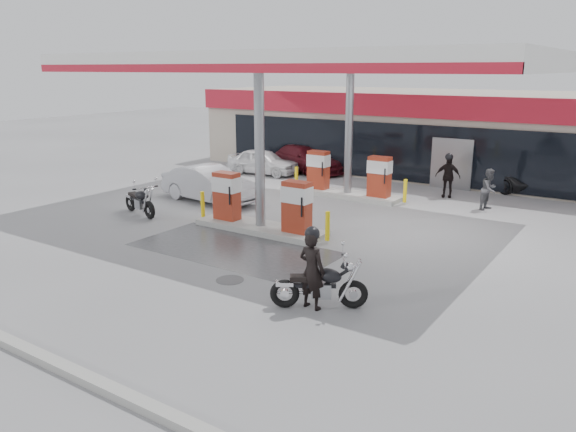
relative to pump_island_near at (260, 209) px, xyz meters
name	(u,v)px	position (x,y,z in m)	size (l,w,h in m)	color
ground	(221,246)	(0.00, -2.00, -0.71)	(90.00, 90.00, 0.00)	gray
wet_patch	(234,249)	(0.50, -2.00, -0.71)	(6.00, 3.00, 0.00)	#4C4C4F
drain_cover	(230,280)	(2.00, -4.00, -0.71)	(0.70, 0.70, 0.01)	#38383A
store_building	(421,130)	(0.01, 13.94, 1.30)	(22.00, 8.22, 4.00)	#B4A797
canopy	(310,64)	(0.00, 3.00, 4.56)	(16.00, 10.02, 5.51)	silver
pump_island_near	(260,209)	(0.00, 0.00, 0.00)	(5.14, 1.30, 1.78)	#9E9E99
pump_island_far	(348,180)	(0.00, 6.00, 0.00)	(5.14, 1.30, 1.78)	#9E9E99
main_motorcycle	(321,287)	(4.73, -4.18, -0.22)	(1.91, 1.29, 1.11)	black
biker_main	(312,270)	(4.57, -4.29, 0.17)	(0.64, 0.42, 1.75)	black
parked_motorcycle	(140,202)	(-4.76, -0.81, -0.22)	(2.11, 1.01, 1.11)	black
sedan_white	(263,162)	(-5.91, 8.20, -0.08)	(1.48, 3.67, 1.25)	white
attendant	(489,189)	(5.39, 7.00, 0.06)	(0.75, 0.58, 1.54)	#4E4E52
hatchback_silver	(210,184)	(-4.11, 2.20, -0.01)	(1.49, 4.26, 1.40)	#ADAEB5
parked_car_left	(306,158)	(-4.50, 10.00, -0.04)	(1.89, 4.64, 1.35)	#52121A
parked_car_right	(495,173)	(4.50, 11.36, -0.08)	(2.08, 4.52, 1.26)	black
biker_walking	(448,177)	(3.42, 8.20, 0.14)	(1.00, 0.42, 1.70)	black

